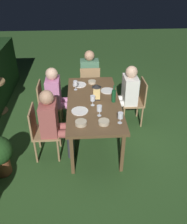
% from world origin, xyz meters
% --- Properties ---
extents(ground_plane, '(16.00, 16.00, 0.00)m').
position_xyz_m(ground_plane, '(0.00, 0.00, 0.00)').
color(ground_plane, '#2D5123').
extents(dining_table, '(1.85, 0.86, 0.73)m').
position_xyz_m(dining_table, '(0.00, 0.00, 0.68)').
color(dining_table, brown).
rests_on(dining_table, ground).
extents(chair_side_right_b, '(0.42, 0.40, 0.87)m').
position_xyz_m(chair_side_right_b, '(0.42, 0.82, 0.49)').
color(chair_side_right_b, '#9E7A51').
rests_on(chair_side_right_b, ground).
extents(person_in_pink, '(0.38, 0.47, 1.15)m').
position_xyz_m(person_in_pink, '(0.42, 0.62, 0.64)').
color(person_in_pink, '#C675A3').
rests_on(person_in_pink, ground).
extents(chair_side_right_a, '(0.42, 0.40, 0.87)m').
position_xyz_m(chair_side_right_a, '(-0.42, 0.82, 0.49)').
color(chair_side_right_a, '#9E7A51').
rests_on(chair_side_right_a, ground).
extents(person_in_rust, '(0.38, 0.47, 1.15)m').
position_xyz_m(person_in_rust, '(-0.42, 0.62, 0.64)').
color(person_in_rust, '#9E4C47').
rests_on(person_in_rust, ground).
extents(chair_side_left_b, '(0.42, 0.40, 0.87)m').
position_xyz_m(chair_side_left_b, '(0.42, -0.82, 0.49)').
color(chair_side_left_b, '#9E7A51').
rests_on(chair_side_left_b, ground).
extents(person_in_cream, '(0.38, 0.47, 1.15)m').
position_xyz_m(person_in_cream, '(0.42, -0.62, 0.64)').
color(person_in_cream, white).
rests_on(person_in_cream, ground).
extents(chair_head_far, '(0.40, 0.42, 0.87)m').
position_xyz_m(chair_head_far, '(1.17, 0.00, 0.49)').
color(chair_head_far, '#9E7A51').
rests_on(chair_head_far, ground).
extents(person_in_green, '(0.48, 0.38, 1.15)m').
position_xyz_m(person_in_green, '(1.37, 0.00, 0.64)').
color(person_in_green, '#4C7A5B').
rests_on(person_in_green, ground).
extents(lantern_centerpiece, '(0.15, 0.15, 0.27)m').
position_xyz_m(lantern_centerpiece, '(0.06, -0.05, 0.88)').
color(lantern_centerpiece, black).
rests_on(lantern_centerpiece, dining_table).
extents(green_bottle_on_table, '(0.07, 0.07, 0.29)m').
position_xyz_m(green_bottle_on_table, '(-0.05, -0.32, 0.84)').
color(green_bottle_on_table, '#144723').
rests_on(green_bottle_on_table, dining_table).
extents(wine_glass_a, '(0.08, 0.08, 0.17)m').
position_xyz_m(wine_glass_a, '(-0.14, 0.02, 0.85)').
color(wine_glass_a, silver).
rests_on(wine_glass_a, dining_table).
extents(wine_glass_b, '(0.08, 0.08, 0.17)m').
position_xyz_m(wine_glass_b, '(0.42, 0.29, 0.85)').
color(wine_glass_b, silver).
rests_on(wine_glass_b, dining_table).
extents(wine_glass_c, '(0.08, 0.08, 0.17)m').
position_xyz_m(wine_glass_c, '(-0.45, -0.06, 0.85)').
color(wine_glass_c, silver).
rests_on(wine_glass_c, dining_table).
extents(wine_glass_d, '(0.08, 0.08, 0.17)m').
position_xyz_m(wine_glass_d, '(-0.66, -0.33, 0.85)').
color(wine_glass_d, silver).
rests_on(wine_glass_d, dining_table).
extents(plate_a, '(0.24, 0.24, 0.01)m').
position_xyz_m(plate_a, '(0.32, -0.27, 0.74)').
color(plate_a, silver).
rests_on(plate_a, dining_table).
extents(plate_b, '(0.25, 0.25, 0.01)m').
position_xyz_m(plate_b, '(0.60, 0.22, 0.74)').
color(plate_b, white).
rests_on(plate_b, dining_table).
extents(plate_c, '(0.26, 0.26, 0.01)m').
position_xyz_m(plate_c, '(-0.32, 0.23, 0.74)').
color(plate_c, white).
rests_on(plate_c, dining_table).
extents(bowl_olives, '(0.16, 0.16, 0.05)m').
position_xyz_m(bowl_olives, '(-0.66, -0.10, 0.76)').
color(bowl_olives, '#BCAD8E').
rests_on(bowl_olives, dining_table).
extents(bowl_bread, '(0.16, 0.16, 0.06)m').
position_xyz_m(bowl_bread, '(-0.66, 0.22, 0.76)').
color(bowl_bread, '#BCAD8E').
rests_on(bowl_bread, dining_table).
extents(bowl_salad, '(0.15, 0.15, 0.04)m').
position_xyz_m(bowl_salad, '(0.67, -0.02, 0.75)').
color(bowl_salad, '#BCAD8E').
rests_on(bowl_salad, dining_table).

